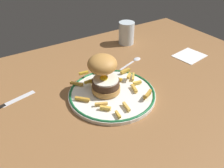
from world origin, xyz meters
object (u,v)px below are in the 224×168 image
Objects in this scene: burger at (104,74)px; napkin at (190,56)px; water_glass at (126,35)px; spoon at (135,60)px; dinner_plate at (112,93)px; knife at (4,105)px.

burger is 1.03× the size of napkin.
water_glass reaches higher than spoon.
water_glass reaches higher than napkin.
water_glass is at bearing 48.11° from dinner_plate.
napkin is at bearing 7.30° from dinner_plate.
spoon is 24.18cm from napkin.
burger is at bearing -135.69° from water_glass.
burger is (-1.20, 2.68, 6.70)cm from dinner_plate.
water_glass is 61.70cm from knife.
burger is 0.71× the size of knife.
knife is at bearing 173.75° from napkin.
dinner_plate is at bearing -144.34° from spoon.
burger reaches higher than dinner_plate.
spoon is at bearing 29.13° from burger.
napkin is at bearing -23.10° from spoon.
dinner_plate is 41.75cm from water_glass.
napkin is at bearing -58.82° from water_glass.
knife is at bearing 156.39° from dinner_plate.
dinner_plate is at bearing -23.61° from knife.
burger is at bearing -176.32° from napkin.
knife reaches higher than napkin.
dinner_plate is at bearing -172.70° from napkin.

